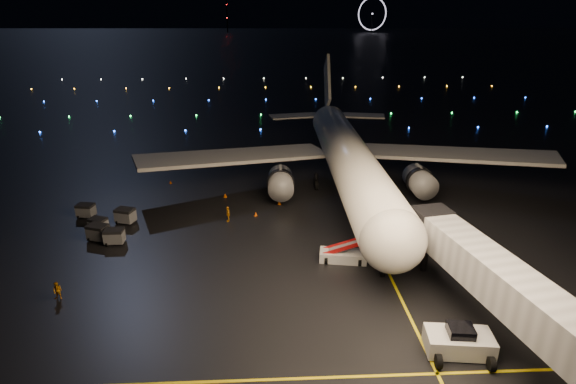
# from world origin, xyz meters

# --- Properties ---
(ground) EXTENTS (2000.00, 2000.00, 0.00)m
(ground) POSITION_xyz_m (0.00, 300.00, 0.00)
(ground) COLOR black
(ground) RESTS_ON ground
(lane_centre) EXTENTS (0.25, 80.00, 0.02)m
(lane_centre) POSITION_xyz_m (12.00, 15.00, 0.01)
(lane_centre) COLOR yellow
(lane_centre) RESTS_ON ground
(lane_cross) EXTENTS (60.00, 0.25, 0.02)m
(lane_cross) POSITION_xyz_m (-5.00, -10.00, 0.01)
(lane_cross) COLOR yellow
(lane_cross) RESTS_ON ground
(airliner) EXTENTS (59.29, 56.42, 16.54)m
(airliner) POSITION_xyz_m (11.64, 27.89, 8.27)
(airliner) COLOR silver
(airliner) RESTS_ON ground
(pushback_tug) EXTENTS (4.96, 3.01, 2.24)m
(pushback_tug) POSITION_xyz_m (14.23, -7.94, 1.12)
(pushback_tug) COLOR silver
(pushback_tug) RESTS_ON ground
(belt_loader) EXTENTS (7.02, 2.97, 3.30)m
(belt_loader) POSITION_xyz_m (8.01, 5.59, 1.65)
(belt_loader) COLOR silver
(belt_loader) RESTS_ON ground
(crew_b) EXTENTS (0.88, 0.72, 1.66)m
(crew_b) POSITION_xyz_m (-17.68, 0.22, 0.83)
(crew_b) COLOR orange
(crew_b) RESTS_ON ground
(crew_c) EXTENTS (0.62, 1.16, 1.89)m
(crew_c) POSITION_xyz_m (-4.20, 15.51, 0.95)
(crew_c) COLOR orange
(crew_c) RESTS_ON ground
(safety_cone_0) EXTENTS (0.54, 0.54, 0.52)m
(safety_cone_0) POSITION_xyz_m (-0.95, 16.93, 0.26)
(safety_cone_0) COLOR #E55404
(safety_cone_0) RESTS_ON ground
(safety_cone_1) EXTENTS (0.54, 0.54, 0.55)m
(safety_cone_1) POSITION_xyz_m (2.05, 20.45, 0.28)
(safety_cone_1) COLOR #E55404
(safety_cone_1) RESTS_ON ground
(safety_cone_2) EXTENTS (0.58, 0.58, 0.55)m
(safety_cone_2) POSITION_xyz_m (-5.21, 23.31, 0.27)
(safety_cone_2) COLOR #E55404
(safety_cone_2) RESTS_ON ground
(safety_cone_3) EXTENTS (0.51, 0.51, 0.45)m
(safety_cone_3) POSITION_xyz_m (-13.70, 29.09, 0.23)
(safety_cone_3) COLOR #E55404
(safety_cone_3) RESTS_ON ground
(ferris_wheel) EXTENTS (49.33, 16.80, 52.00)m
(ferris_wheel) POSITION_xyz_m (170.00, 720.00, 26.00)
(ferris_wheel) COLOR black
(ferris_wheel) RESTS_ON ground
(radio_mast) EXTENTS (1.80, 1.80, 64.00)m
(radio_mast) POSITION_xyz_m (-60.00, 740.00, 32.00)
(radio_mast) COLOR black
(radio_mast) RESTS_ON ground
(taxiway_lights) EXTENTS (164.00, 92.00, 0.36)m
(taxiway_lights) POSITION_xyz_m (0.00, 106.00, 0.18)
(taxiway_lights) COLOR black
(taxiway_lights) RESTS_ON ground
(baggage_cart_0) EXTENTS (2.47, 2.06, 1.79)m
(baggage_cart_0) POSITION_xyz_m (-16.33, 15.68, 0.90)
(baggage_cart_0) COLOR gray
(baggage_cart_0) RESTS_ON ground
(baggage_cart_1) EXTENTS (2.51, 2.13, 1.81)m
(baggage_cart_1) POSITION_xyz_m (-17.99, 11.31, 0.90)
(baggage_cart_1) COLOR gray
(baggage_cart_1) RESTS_ON ground
(baggage_cart_2) EXTENTS (2.01, 1.42, 1.69)m
(baggage_cart_2) POSITION_xyz_m (-15.98, 10.38, 0.85)
(baggage_cart_2) COLOR gray
(baggage_cart_2) RESTS_ON ground
(baggage_cart_3) EXTENTS (2.20, 1.72, 1.68)m
(baggage_cart_3) POSITION_xyz_m (-21.60, 17.57, 0.84)
(baggage_cart_3) COLOR gray
(baggage_cart_3) RESTS_ON ground
(baggage_cart_4) EXTENTS (2.26, 1.95, 1.61)m
(baggage_cart_4) POSITION_xyz_m (-18.75, 13.53, 0.81)
(baggage_cart_4) COLOR gray
(baggage_cart_4) RESTS_ON ground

